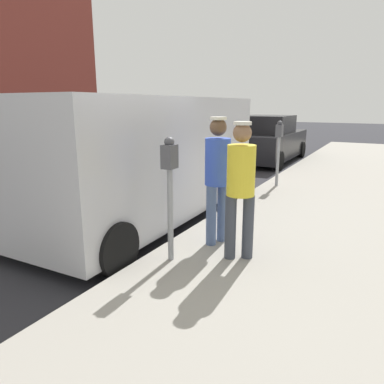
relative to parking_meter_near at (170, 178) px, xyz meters
name	(u,v)px	position (x,y,z in m)	size (l,w,h in m)	color
ground_plane	(104,244)	(-1.35, 0.27, -1.18)	(80.00, 80.00, 0.00)	#2D2D33
sidewalk_slab	(360,298)	(2.15, 0.27, -1.11)	(5.00, 32.00, 0.15)	#9E998E
parking_meter_near	(170,178)	(0.00, 0.00, 0.00)	(0.14, 0.18, 1.52)	gray
parking_meter_far	(279,142)	(0.00, 4.76, 0.00)	(0.14, 0.18, 1.52)	gray
pedestrian_in_yellow	(241,183)	(0.72, 0.45, -0.06)	(0.34, 0.34, 1.69)	#383D47
pedestrian_in_blue	(217,173)	(0.26, 0.79, -0.04)	(0.34, 0.35, 1.73)	#4C608C
parked_van	(147,155)	(-1.50, 1.62, -0.03)	(2.19, 5.23, 2.15)	#BCBCC1
parked_sedan_ahead	(268,141)	(-1.61, 9.24, -0.43)	(1.94, 4.40, 1.65)	black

